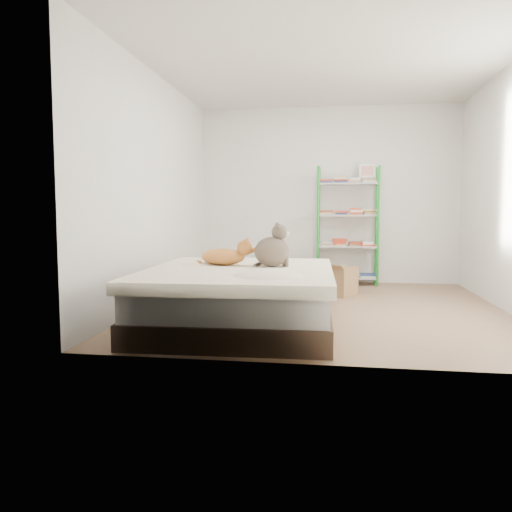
% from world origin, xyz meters
% --- Properties ---
extents(room, '(3.81, 4.21, 2.61)m').
position_xyz_m(room, '(0.00, 0.00, 1.30)').
color(room, '#865F4A').
rests_on(room, ground).
extents(bed, '(1.74, 2.14, 0.53)m').
position_xyz_m(bed, '(-0.75, -0.99, 0.27)').
color(bed, '#403224').
rests_on(bed, ground).
extents(orange_cat, '(0.52, 0.30, 0.21)m').
position_xyz_m(orange_cat, '(-0.96, -0.75, 0.64)').
color(orange_cat, '#EB8545').
rests_on(orange_cat, bed).
extents(grey_cat, '(0.43, 0.39, 0.41)m').
position_xyz_m(grey_cat, '(-0.48, -0.81, 0.74)').
color(grey_cat, '#735F52').
rests_on(grey_cat, bed).
extents(shelf_unit, '(0.88, 0.36, 1.74)m').
position_xyz_m(shelf_unit, '(0.30, 1.88, 0.85)').
color(shelf_unit, green).
rests_on(shelf_unit, ground).
extents(cardboard_box, '(0.65, 0.67, 0.42)m').
position_xyz_m(cardboard_box, '(0.10, 0.89, 0.18)').
color(cardboard_box, olive).
rests_on(cardboard_box, ground).
extents(white_bin, '(0.35, 0.31, 0.36)m').
position_xyz_m(white_bin, '(-1.32, 1.85, 0.19)').
color(white_bin, white).
rests_on(white_bin, ground).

